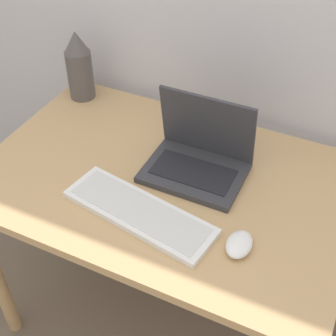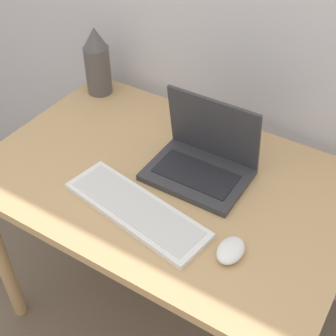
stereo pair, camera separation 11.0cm
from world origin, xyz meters
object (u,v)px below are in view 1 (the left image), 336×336
at_px(keyboard, 139,212).
at_px(vase, 79,66).
at_px(mp3_player, 145,178).
at_px(mouse, 239,244).
at_px(laptop, 199,156).

xyz_separation_m(keyboard, vase, (-0.48, 0.45, 0.12)).
bearing_deg(mp3_player, mouse, -21.01).
height_order(laptop, keyboard, laptop).
relative_size(mouse, mp3_player, 1.91).
distance_m(keyboard, vase, 0.67).
xyz_separation_m(vase, mp3_player, (0.43, -0.31, -0.12)).
bearing_deg(keyboard, vase, 136.88).
relative_size(keyboard, mouse, 4.81).
height_order(keyboard, mp3_player, keyboard).
height_order(laptop, vase, vase).
bearing_deg(keyboard, mp3_player, 110.79).
bearing_deg(mouse, mp3_player, 158.99).
xyz_separation_m(laptop, keyboard, (-0.07, -0.25, -0.04)).
xyz_separation_m(mouse, vase, (-0.77, 0.44, 0.11)).
relative_size(laptop, vase, 1.15).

